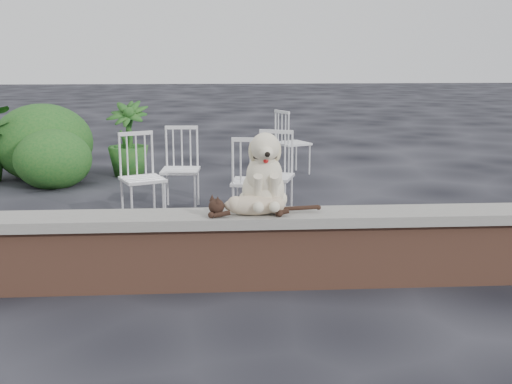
{
  "coord_description": "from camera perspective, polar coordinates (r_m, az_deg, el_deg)",
  "views": [
    {
      "loc": [
        0.02,
        -4.73,
        1.8
      ],
      "look_at": [
        0.34,
        0.2,
        0.7
      ],
      "focal_mm": 44.94,
      "sensor_mm": 36.0,
      "label": 1
    }
  ],
  "objects": [
    {
      "name": "chair_e",
      "position": [
        9.45,
        3.29,
        4.46
      ],
      "size": [
        0.75,
        0.75,
        0.94
      ],
      "primitive_type": null,
      "rotation": [
        0.0,
        0.0,
        2.02
      ],
      "color": "white",
      "rests_on": "ground"
    },
    {
      "name": "chair_c",
      "position": [
        6.68,
        -0.31,
        1.07
      ],
      "size": [
        0.65,
        0.65,
        0.94
      ],
      "primitive_type": null,
      "rotation": [
        0.0,
        0.0,
        2.97
      ],
      "color": "white",
      "rests_on": "ground"
    },
    {
      "name": "capstone",
      "position": [
        4.9,
        -3.84,
        -2.39
      ],
      "size": [
        6.2,
        0.4,
        0.08
      ],
      "primitive_type": "cube",
      "color": "slate",
      "rests_on": "brick_wall"
    },
    {
      "name": "brick_wall",
      "position": [
        4.98,
        -3.79,
        -5.62
      ],
      "size": [
        6.0,
        0.3,
        0.5
      ],
      "primitive_type": "cube",
      "color": "brown",
      "rests_on": "ground"
    },
    {
      "name": "chair_d",
      "position": [
        6.94,
        1.45,
        1.52
      ],
      "size": [
        0.71,
        0.71,
        0.94
      ],
      "primitive_type": null,
      "rotation": [
        0.0,
        0.0,
        -0.32
      ],
      "color": "white",
      "rests_on": "ground"
    },
    {
      "name": "ground",
      "position": [
        5.06,
        -3.75,
        -8.31
      ],
      "size": [
        60.0,
        60.0,
        0.0
      ],
      "primitive_type": "plane",
      "color": "black",
      "rests_on": "ground"
    },
    {
      "name": "chair_a",
      "position": [
        6.91,
        -10.07,
        1.28
      ],
      "size": [
        0.74,
        0.74,
        0.94
      ],
      "primitive_type": null,
      "rotation": [
        0.0,
        0.0,
        0.41
      ],
      "color": "white",
      "rests_on": "ground"
    },
    {
      "name": "cat",
      "position": [
        4.82,
        -0.16,
        -1.05
      ],
      "size": [
        1.02,
        0.26,
        0.17
      ],
      "primitive_type": null,
      "rotation": [
        0.0,
        0.0,
        0.02
      ],
      "color": "tan",
      "rests_on": "capstone"
    },
    {
      "name": "shrubbery",
      "position": [
        9.54,
        -18.11,
        3.74
      ],
      "size": [
        1.5,
        1.82,
        1.11
      ],
      "color": "#164E1B",
      "rests_on": "ground"
    },
    {
      "name": "chair_b",
      "position": [
        7.36,
        -6.74,
        2.07
      ],
      "size": [
        0.6,
        0.6,
        0.94
      ],
      "primitive_type": null,
      "rotation": [
        0.0,
        0.0,
        -0.07
      ],
      "color": "white",
      "rests_on": "ground"
    },
    {
      "name": "potted_plant_b",
      "position": [
        9.43,
        -11.32,
        4.64
      ],
      "size": [
        0.72,
        0.72,
        1.08
      ],
      "primitive_type": "imported",
      "rotation": [
        0.0,
        0.0,
        -0.23
      ],
      "color": "#164E1B",
      "rests_on": "ground"
    },
    {
      "name": "dog",
      "position": [
        4.92,
        0.66,
        1.98
      ],
      "size": [
        0.43,
        0.55,
        0.63
      ],
      "primitive_type": null,
      "rotation": [
        0.0,
        0.0,
        0.02
      ],
      "color": "beige",
      "rests_on": "capstone"
    }
  ]
}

